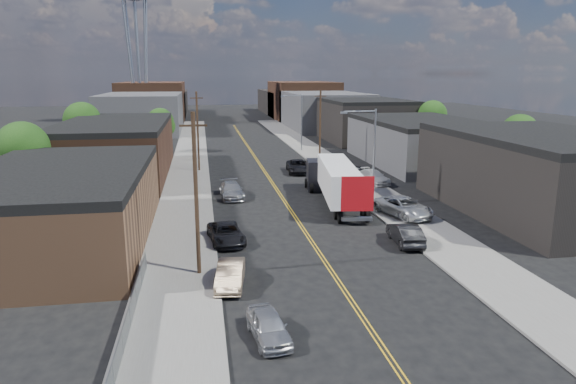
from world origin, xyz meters
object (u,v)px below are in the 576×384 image
object	(u,v)px
semi_truck	(333,179)
car_left_d	(232,190)
car_left_c	(226,233)
car_right_lot_b	(373,177)
car_right_lot_c	(356,173)
car_ahead_truck	(298,166)
car_left_a	(269,326)
car_left_b	(230,274)
car_right_oncoming	(405,234)
car_right_lot_a	(404,207)

from	to	relation	value
semi_truck	car_left_d	distance (m)	10.31
car_left_c	car_right_lot_b	distance (m)	24.67
car_right_lot_b	car_right_lot_c	xyz separation A→B (m)	(-1.17, 2.54, 0.04)
semi_truck	car_ahead_truck	size ratio (longest dim) A/B	2.77
car_left_a	car_right_lot_b	xyz separation A→B (m)	(16.00, 32.14, 0.23)
car_left_d	car_left_b	bearing A→B (deg)	-96.51
semi_truck	car_right_lot_c	world-z (taller)	semi_truck
car_left_a	car_right_oncoming	xyz separation A→B (m)	(11.60, 12.02, 0.11)
semi_truck	car_right_oncoming	bearing A→B (deg)	-72.88
semi_truck	car_right_lot_b	distance (m)	9.90
car_left_d	car_right_lot_c	distance (m)	16.07
car_right_oncoming	car_right_lot_b	xyz separation A→B (m)	(4.40, 20.12, 0.12)
car_right_lot_b	car_left_d	bearing A→B (deg)	179.84
car_left_c	car_ahead_truck	distance (m)	27.96
car_left_a	car_left_b	xyz separation A→B (m)	(-1.40, 6.49, 0.05)
semi_truck	car_right_lot_a	bearing A→B (deg)	-44.64
car_left_a	car_left_b	world-z (taller)	car_left_b
car_left_c	car_right_oncoming	distance (m)	13.08
semi_truck	car_right_lot_a	distance (m)	7.81
car_left_c	car_right_lot_c	bearing A→B (deg)	44.76
car_right_oncoming	car_right_lot_c	size ratio (longest dim) A/B	1.03
car_right_lot_c	car_right_lot_a	bearing A→B (deg)	-79.06
semi_truck	car_left_d	xyz separation A→B (m)	(-9.50, 3.69, -1.56)
semi_truck	car_left_c	distance (m)	14.99
car_right_oncoming	car_right_lot_c	xyz separation A→B (m)	(3.23, 22.66, 0.15)
car_left_d	car_right_oncoming	xyz separation A→B (m)	(11.60, -16.48, -0.00)
car_left_a	car_right_lot_a	distance (m)	23.49
car_right_oncoming	car_right_lot_c	world-z (taller)	car_right_lot_c
car_right_lot_b	car_right_lot_c	world-z (taller)	car_right_lot_c
car_right_oncoming	car_right_lot_b	bearing A→B (deg)	-97.33
semi_truck	car_right_lot_c	xyz separation A→B (m)	(5.33, 9.87, -1.40)
car_left_d	car_right_oncoming	bearing A→B (deg)	-57.73
car_left_a	car_right_lot_a	bearing A→B (deg)	45.46
car_right_lot_c	car_left_d	bearing A→B (deg)	-144.12
car_left_c	car_left_d	bearing A→B (deg)	78.21
car_ahead_truck	car_right_oncoming	bearing A→B (deg)	-80.69
semi_truck	car_left_b	size ratio (longest dim) A/B	3.70
car_left_d	car_right_lot_a	size ratio (longest dim) A/B	0.91
car_right_lot_b	car_ahead_truck	world-z (taller)	car_right_lot_b
car_right_lot_b	semi_truck	bearing A→B (deg)	-144.56
car_ahead_truck	car_left_a	bearing A→B (deg)	-98.42
semi_truck	car_left_b	world-z (taller)	semi_truck
car_right_lot_b	car_left_a	bearing A→B (deg)	-129.46
semi_truck	car_right_lot_a	world-z (taller)	semi_truck
car_left_b	car_ahead_truck	distance (m)	35.57
car_left_d	car_right_lot_a	bearing A→B (deg)	-37.45
car_left_c	car_ahead_truck	bearing A→B (deg)	61.69
car_left_a	car_left_b	distance (m)	6.64
semi_truck	car_left_b	xyz separation A→B (m)	(-10.90, -18.32, -1.62)
car_left_a	car_left_d	distance (m)	28.50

